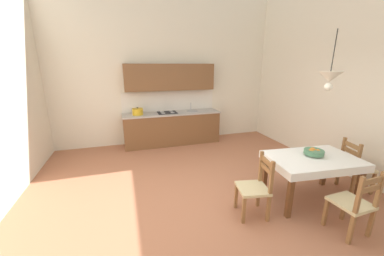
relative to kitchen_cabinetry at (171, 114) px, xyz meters
The scene contains 10 objects.
ground_plane 3.08m from the kitchen_cabinetry, 91.01° to the right, with size 6.65×7.04×0.10m, color #AD6B4C.
wall_back 1.20m from the kitchen_cabinetry, 98.92° to the left, with size 6.65×0.12×4.02m, color silver.
wall_right 4.39m from the kitchen_cabinetry, 44.17° to the right, with size 0.12×7.04×4.02m, color silver.
kitchen_cabinetry is the anchor object (origin of this frame).
dining_table 3.77m from the kitchen_cabinetry, 65.46° to the right, with size 1.47×1.02×0.75m.
dining_chair_tv_side 3.56m from the kitchen_cabinetry, 82.02° to the right, with size 0.49×0.49×0.93m.
dining_chair_window_side 4.28m from the kitchen_cabinetry, 53.24° to the right, with size 0.51×0.51×0.93m.
dining_chair_camera_side 4.49m from the kitchen_cabinetry, 70.62° to the right, with size 0.44×0.44×0.93m.
fruit_bowl 3.73m from the kitchen_cabinetry, 64.22° to the right, with size 0.30×0.30×0.12m.
pendant_lamp 4.02m from the kitchen_cabinetry, 67.13° to the right, with size 0.32×0.32×0.80m.
Camera 1 is at (-1.20, -3.04, 2.17)m, focal length 20.85 mm.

